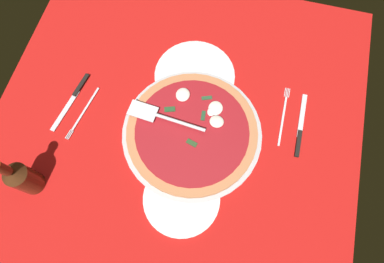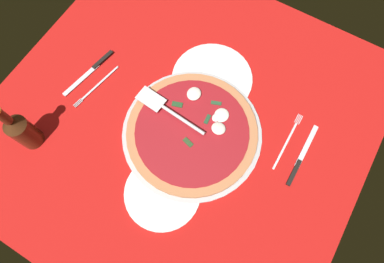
# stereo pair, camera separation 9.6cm
# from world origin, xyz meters

# --- Properties ---
(ground_plane) EXTENTS (1.08, 1.08, 0.01)m
(ground_plane) POSITION_xyz_m (0.00, 0.00, -0.00)
(ground_plane) COLOR red
(checker_pattern) EXTENTS (1.08, 1.08, 0.00)m
(checker_pattern) POSITION_xyz_m (-0.00, -0.00, 0.00)
(checker_pattern) COLOR white
(checker_pattern) RESTS_ON ground_plane
(pizza_pan) EXTENTS (0.41, 0.41, 0.01)m
(pizza_pan) POSITION_xyz_m (0.03, 0.05, 0.01)
(pizza_pan) COLOR #B8B8BB
(pizza_pan) RESTS_ON ground_plane
(dinner_plate_left) EXTENTS (0.25, 0.25, 0.01)m
(dinner_plate_left) POSITION_xyz_m (-0.16, 0.01, 0.01)
(dinner_plate_left) COLOR silver
(dinner_plate_left) RESTS_ON ground_plane
(dinner_plate_right) EXTENTS (0.21, 0.21, 0.01)m
(dinner_plate_right) POSITION_xyz_m (0.22, 0.07, 0.01)
(dinner_plate_right) COLOR white
(dinner_plate_right) RESTS_ON ground_plane
(pizza) EXTENTS (0.38, 0.38, 0.03)m
(pizza) POSITION_xyz_m (0.03, 0.05, 0.02)
(pizza) COLOR #C4794B
(pizza) RESTS_ON pizza_pan
(pizza_server) EXTENTS (0.06, 0.23, 0.01)m
(pizza_server) POSITION_xyz_m (0.01, -0.03, 0.04)
(pizza_server) COLOR silver
(pizza_server) RESTS_ON pizza
(place_setting_near) EXTENTS (0.22, 0.15, 0.01)m
(place_setting_near) POSITION_xyz_m (0.02, -0.30, 0.00)
(place_setting_near) COLOR white
(place_setting_near) RESTS_ON ground_plane
(place_setting_far) EXTENTS (0.21, 0.12, 0.01)m
(place_setting_far) POSITION_xyz_m (-0.07, 0.33, 0.00)
(place_setting_far) COLOR white
(place_setting_far) RESTS_ON ground_plane
(beer_bottle) EXTENTS (0.06, 0.06, 0.21)m
(beer_bottle) POSITION_xyz_m (0.28, -0.33, 0.08)
(beer_bottle) COLOR #472612
(beer_bottle) RESTS_ON ground_plane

